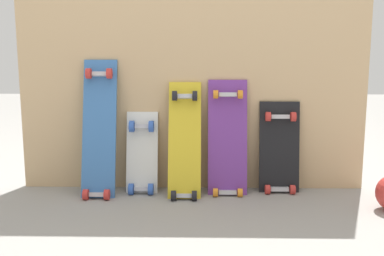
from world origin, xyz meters
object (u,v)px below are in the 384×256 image
skateboard_blue (99,134)px  skateboard_purple (227,143)px  skateboard_black (279,153)px  skateboard_yellow (185,146)px  skateboard_white (142,158)px

skateboard_blue → skateboard_purple: (0.75, 0.04, -0.06)m
skateboard_blue → skateboard_black: bearing=3.6°
skateboard_yellow → skateboard_black: skateboard_yellow is taller
skateboard_white → skateboard_purple: size_ratio=0.73×
skateboard_black → skateboard_blue: bearing=-176.4°
skateboard_white → skateboard_yellow: (0.26, -0.05, 0.08)m
skateboard_purple → skateboard_black: skateboard_purple is taller
skateboard_white → skateboard_yellow: 0.28m
skateboard_blue → skateboard_purple: size_ratio=1.15×
skateboard_white → skateboard_yellow: bearing=-11.2°
skateboard_white → skateboard_black: bearing=1.5°
skateboard_purple → skateboard_black: (0.31, 0.03, -0.06)m
skateboard_blue → skateboard_yellow: 0.50m
skateboard_purple → skateboard_white: bearing=179.3°
skateboard_blue → skateboard_black: size_ratio=1.41×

